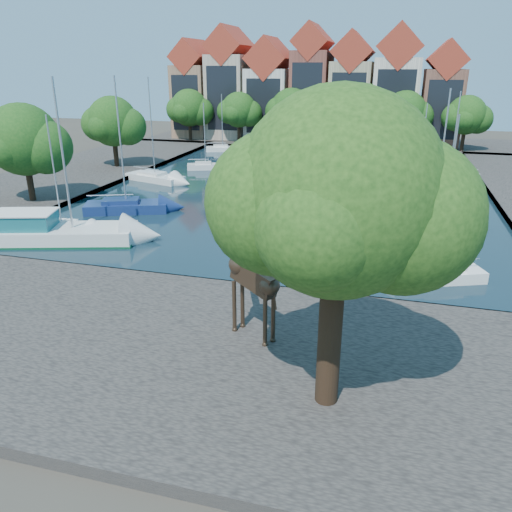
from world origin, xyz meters
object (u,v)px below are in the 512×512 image
at_px(sailboat_left_a, 62,227).
at_px(sailboat_right_a, 437,272).
at_px(motorsailer, 49,230).
at_px(plane_tree, 342,202).
at_px(giraffe_statue, 249,274).

bearing_deg(sailboat_left_a, sailboat_right_a, -4.03).
bearing_deg(motorsailer, sailboat_right_a, 0.13).
height_order(plane_tree, sailboat_right_a, plane_tree).
bearing_deg(motorsailer, plane_tree, -31.70).
height_order(motorsailer, sailboat_right_a, motorsailer).
xyz_separation_m(giraffe_statue, sailboat_right_a, (8.39, 9.29, -2.74)).
bearing_deg(giraffe_statue, sailboat_right_a, 47.91).
bearing_deg(sailboat_left_a, plane_tree, -34.82).
bearing_deg(plane_tree, giraffe_statue, 137.11).
relative_size(motorsailer, sailboat_left_a, 1.35).
distance_m(motorsailer, sailboat_left_a, 1.93).
distance_m(plane_tree, sailboat_left_a, 26.91).
relative_size(plane_tree, sailboat_right_a, 1.16).
xyz_separation_m(plane_tree, motorsailer, (-20.97, 12.95, -6.77)).
bearing_deg(sailboat_left_a, giraffe_statue, -32.68).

